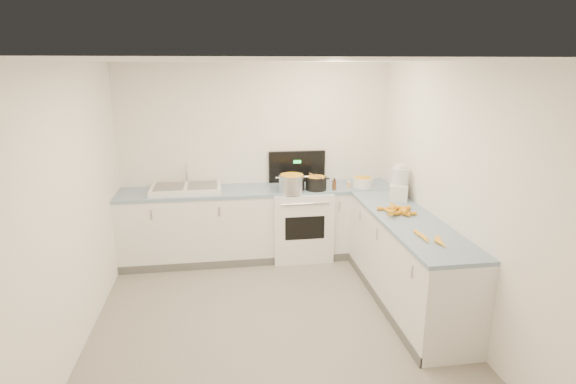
{
  "coord_description": "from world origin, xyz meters",
  "views": [
    {
      "loc": [
        -0.43,
        -3.83,
        2.47
      ],
      "look_at": [
        0.3,
        1.1,
        1.05
      ],
      "focal_mm": 28.0,
      "sensor_mm": 36.0,
      "label": 1
    }
  ],
  "objects": [
    {
      "name": "wall_right",
      "position": [
        1.75,
        0.0,
        1.25
      ],
      "size": [
        0.0,
        4.0,
        2.5
      ],
      "primitive_type": null,
      "rotation": [
        1.57,
        0.0,
        -1.57
      ],
      "color": "white",
      "rests_on": "ground"
    },
    {
      "name": "floor",
      "position": [
        0.0,
        0.0,
        0.0
      ],
      "size": [
        3.5,
        4.0,
        0.0
      ],
      "primitive_type": null,
      "color": "gray",
      "rests_on": "ground"
    },
    {
      "name": "wall_back",
      "position": [
        0.0,
        2.0,
        1.25
      ],
      "size": [
        3.5,
        0.0,
        2.5
      ],
      "primitive_type": null,
      "rotation": [
        1.57,
        0.0,
        0.0
      ],
      "color": "white",
      "rests_on": "ground"
    },
    {
      "name": "food_processor",
      "position": [
        1.6,
        0.99,
        1.12
      ],
      "size": [
        0.28,
        0.31,
        0.42
      ],
      "color": "white",
      "rests_on": "counter_right"
    },
    {
      "name": "black_pot",
      "position": [
        0.72,
        1.54,
        1.01
      ],
      "size": [
        0.31,
        0.31,
        0.19
      ],
      "primitive_type": "cylinder",
      "rotation": [
        0.0,
        0.0,
        0.21
      ],
      "color": "black",
      "rests_on": "stove"
    },
    {
      "name": "peeled_carrots",
      "position": [
        1.39,
        -0.29,
        0.96
      ],
      "size": [
        0.18,
        0.42,
        0.04
      ],
      "color": "#FFAC26",
      "rests_on": "counter_right"
    },
    {
      "name": "mixing_bowl",
      "position": [
        1.35,
        1.59,
        1.0
      ],
      "size": [
        0.31,
        0.31,
        0.12
      ],
      "primitive_type": "cylinder",
      "rotation": [
        0.0,
        0.0,
        0.19
      ],
      "color": "white",
      "rests_on": "counter_back"
    },
    {
      "name": "extract_bottle",
      "position": [
        0.95,
        1.5,
        1.0
      ],
      "size": [
        0.05,
        0.05,
        0.12
      ],
      "primitive_type": "cylinder",
      "color": "#593319",
      "rests_on": "counter_back"
    },
    {
      "name": "sink",
      "position": [
        -0.9,
        1.7,
        0.98
      ],
      "size": [
        0.86,
        0.52,
        0.31
      ],
      "color": "white",
      "rests_on": "counter_back"
    },
    {
      "name": "carrot_pile",
      "position": [
        1.39,
        0.5,
        0.98
      ],
      "size": [
        0.38,
        0.36,
        0.09
      ],
      "color": "orange",
      "rests_on": "counter_right"
    },
    {
      "name": "peelings",
      "position": [
        -1.11,
        1.75,
        1.02
      ],
      "size": [
        0.22,
        0.15,
        0.01
      ],
      "color": "tan",
      "rests_on": "sink"
    },
    {
      "name": "wall_front",
      "position": [
        0.0,
        -2.0,
        1.25
      ],
      "size": [
        3.5,
        0.0,
        2.5
      ],
      "primitive_type": null,
      "rotation": [
        -1.57,
        0.0,
        0.0
      ],
      "color": "white",
      "rests_on": "ground"
    },
    {
      "name": "counter_right",
      "position": [
        1.45,
        0.3,
        0.47
      ],
      "size": [
        0.62,
        2.2,
        0.94
      ],
      "color": "white",
      "rests_on": "ground"
    },
    {
      "name": "spice_jar",
      "position": [
        1.16,
        1.55,
        0.98
      ],
      "size": [
        0.05,
        0.05,
        0.08
      ],
      "primitive_type": "cylinder",
      "color": "#E5B266",
      "rests_on": "counter_back"
    },
    {
      "name": "wall_left",
      "position": [
        -1.75,
        0.0,
        1.25
      ],
      "size": [
        0.0,
        4.0,
        2.5
      ],
      "primitive_type": null,
      "rotation": [
        1.57,
        0.0,
        1.57
      ],
      "color": "white",
      "rests_on": "ground"
    },
    {
      "name": "ceiling",
      "position": [
        0.0,
        0.0,
        2.5
      ],
      "size": [
        3.5,
        4.0,
        0.0
      ],
      "primitive_type": null,
      "rotation": [
        3.14,
        0.0,
        0.0
      ],
      "color": "white",
      "rests_on": "ground"
    },
    {
      "name": "counter_back",
      "position": [
        0.0,
        1.7,
        0.47
      ],
      "size": [
        3.5,
        0.62,
        0.94
      ],
      "color": "white",
      "rests_on": "ground"
    },
    {
      "name": "stove",
      "position": [
        0.55,
        1.69,
        0.47
      ],
      "size": [
        0.76,
        0.65,
        1.36
      ],
      "color": "white",
      "rests_on": "ground"
    },
    {
      "name": "steel_pot",
      "position": [
        0.41,
        1.51,
        1.04
      ],
      "size": [
        0.37,
        0.37,
        0.23
      ],
      "primitive_type": "cylinder",
      "rotation": [
        0.0,
        0.0,
        0.19
      ],
      "color": "silver",
      "rests_on": "stove"
    },
    {
      "name": "wooden_spoon",
      "position": [
        0.72,
        1.54,
        1.12
      ],
      "size": [
        0.12,
        0.32,
        0.01
      ],
      "primitive_type": "cylinder",
      "rotation": [
        1.57,
        0.0,
        0.34
      ],
      "color": "#AD7A47",
      "rests_on": "black_pot"
    }
  ]
}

